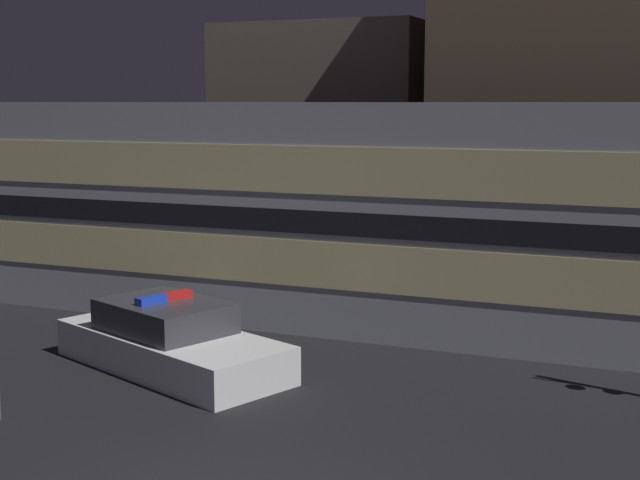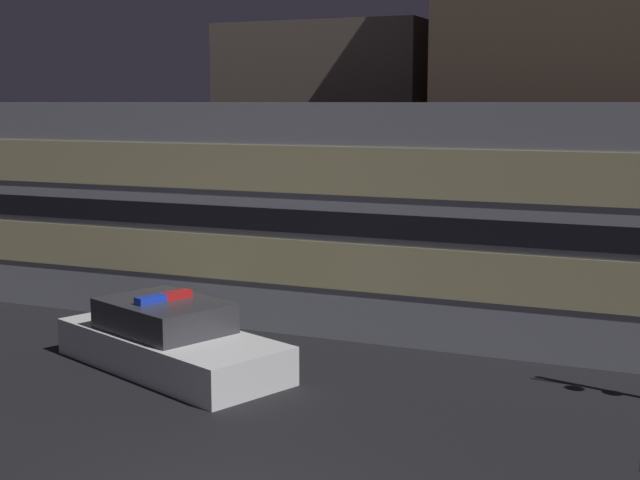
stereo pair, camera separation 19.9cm
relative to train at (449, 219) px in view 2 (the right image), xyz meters
The scene contains 3 objects.
train is the anchor object (origin of this frame).
police_car 5.75m from the train, 130.39° to the right, with size 4.63×3.17×1.24m.
building_left 10.30m from the train, 123.69° to the left, with size 6.00×4.91×6.55m.
Camera 2 is at (4.43, -7.42, 4.36)m, focal length 50.00 mm.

